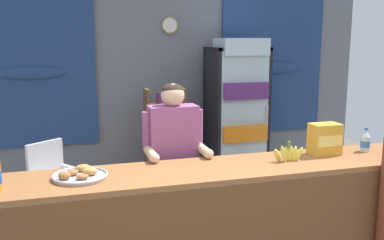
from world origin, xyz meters
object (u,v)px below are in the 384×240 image
object	(u,v)px
shopkeeper	(173,153)
snack_box_choco_powder	(325,139)
plastic_lawn_chair	(54,178)
soda_bottle_water	(365,141)
stall_counter	(217,223)
banana_bunch	(288,154)
pastry_tray	(80,175)
bottle_shelf_rack	(165,139)
drink_fridge	(237,108)

from	to	relation	value
shopkeeper	snack_box_choco_powder	xyz separation A→B (m)	(1.16, -0.40, 0.14)
plastic_lawn_chair	soda_bottle_water	bearing A→B (deg)	-31.63
shopkeeper	soda_bottle_water	size ratio (longest dim) A/B	7.75
stall_counter	snack_box_choco_powder	xyz separation A→B (m)	(0.99, 0.22, 0.50)
stall_counter	banana_bunch	world-z (taller)	banana_bunch
stall_counter	shopkeeper	world-z (taller)	shopkeeper
soda_bottle_water	banana_bunch	size ratio (longest dim) A/B	0.77
banana_bunch	pastry_tray	bearing A→B (deg)	178.95
stall_counter	pastry_tray	size ratio (longest dim) A/B	10.09
banana_bunch	stall_counter	bearing A→B (deg)	-168.78
stall_counter	plastic_lawn_chair	distance (m)	2.11
soda_bottle_water	bottle_shelf_rack	bearing A→B (deg)	118.95
snack_box_choco_powder	pastry_tray	world-z (taller)	snack_box_choco_powder
stall_counter	snack_box_choco_powder	world-z (taller)	snack_box_choco_powder
bottle_shelf_rack	plastic_lawn_chair	bearing A→B (deg)	-154.51
stall_counter	snack_box_choco_powder	bearing A→B (deg)	12.71
soda_bottle_water	pastry_tray	distance (m)	2.30
stall_counter	shopkeeper	distance (m)	0.74
plastic_lawn_chair	banana_bunch	size ratio (longest dim) A/B	3.30
drink_fridge	pastry_tray	size ratio (longest dim) A/B	5.15
stall_counter	shopkeeper	bearing A→B (deg)	104.44
pastry_tray	snack_box_choco_powder	bearing A→B (deg)	2.20
drink_fridge	bottle_shelf_rack	xyz separation A→B (m)	(-0.91, 0.11, -0.36)
plastic_lawn_chair	shopkeeper	bearing A→B (deg)	-49.00
stall_counter	shopkeeper	size ratio (longest dim) A/B	2.41
stall_counter	bottle_shelf_rack	world-z (taller)	bottle_shelf_rack
plastic_lawn_chair	soda_bottle_water	size ratio (longest dim) A/B	4.29
shopkeeper	soda_bottle_water	bearing A→B (deg)	-15.14
shopkeeper	banana_bunch	distance (m)	0.93
drink_fridge	bottle_shelf_rack	distance (m)	0.98
stall_counter	soda_bottle_water	xyz separation A→B (m)	(1.37, 0.21, 0.46)
plastic_lawn_chair	shopkeeper	size ratio (longest dim) A/B	0.55
stall_counter	shopkeeper	xyz separation A→B (m)	(-0.16, 0.63, 0.36)
soda_bottle_water	snack_box_choco_powder	size ratio (longest dim) A/B	0.80
bottle_shelf_rack	snack_box_choco_powder	distance (m)	2.36
bottle_shelf_rack	drink_fridge	bearing A→B (deg)	-7.14
bottle_shelf_rack	snack_box_choco_powder	world-z (taller)	bottle_shelf_rack
snack_box_choco_powder	banana_bunch	size ratio (longest dim) A/B	0.96
bottle_shelf_rack	snack_box_choco_powder	xyz separation A→B (m)	(0.83, -2.17, 0.43)
drink_fridge	pastry_tray	bearing A→B (deg)	-133.13
bottle_shelf_rack	shopkeeper	xyz separation A→B (m)	(-0.33, -1.77, 0.30)
drink_fridge	plastic_lawn_chair	world-z (taller)	drink_fridge
drink_fridge	banana_bunch	world-z (taller)	drink_fridge
snack_box_choco_powder	pastry_tray	xyz separation A→B (m)	(-1.92, -0.07, -0.10)
bottle_shelf_rack	shopkeeper	distance (m)	1.82
snack_box_choco_powder	drink_fridge	bearing A→B (deg)	87.87
snack_box_choco_powder	banana_bunch	xyz separation A→B (m)	(-0.38, -0.10, -0.07)
plastic_lawn_chair	stall_counter	bearing A→B (deg)	-56.88
soda_bottle_water	pastry_tray	bearing A→B (deg)	-178.49
shopkeeper	plastic_lawn_chair	bearing A→B (deg)	131.00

